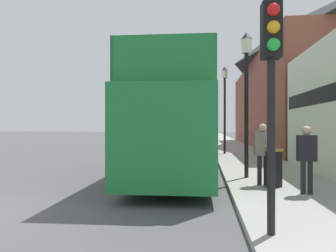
{
  "coord_description": "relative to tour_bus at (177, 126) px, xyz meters",
  "views": [
    {
      "loc": [
        5.04,
        -5.68,
        1.78
      ],
      "look_at": [
        3.69,
        6.9,
        1.78
      ],
      "focal_mm": 35.0,
      "sensor_mm": 36.0,
      "label": 1
    }
  ],
  "objects": [
    {
      "name": "sidewalk",
      "position": [
        3.25,
        11.55,
        -1.71
      ],
      "size": [
        3.18,
        108.0,
        0.14
      ],
      "color": "#999993",
      "rests_on": "ground_plane"
    },
    {
      "name": "lamp_post_second",
      "position": [
        2.24,
        7.48,
        1.89
      ],
      "size": [
        0.35,
        0.35,
        5.17
      ],
      "color": "black",
      "rests_on": "sidewalk"
    },
    {
      "name": "lamp_post_third",
      "position": [
        2.02,
        16.45,
        1.37
      ],
      "size": [
        0.35,
        0.35,
        4.32
      ],
      "color": "black",
      "rests_on": "sidewalk"
    },
    {
      "name": "pedestrian_second",
      "position": [
        3.45,
        -3.95,
        -0.65
      ],
      "size": [
        0.43,
        0.24,
        1.64
      ],
      "color": "#232328",
      "rests_on": "sidewalk"
    },
    {
      "name": "litter_bin",
      "position": [
        2.89,
        -2.99,
        -1.09
      ],
      "size": [
        0.48,
        0.48,
        1.03
      ],
      "color": "black",
      "rests_on": "sidewalk"
    },
    {
      "name": "parked_car_ahead_of_bus",
      "position": [
        0.5,
        7.07,
        -1.07
      ],
      "size": [
        1.89,
        3.93,
        1.52
      ],
      "rotation": [
        0.0,
        0.0,
        0.01
      ],
      "color": "maroon",
      "rests_on": "ground_plane"
    },
    {
      "name": "brick_terrace_rear",
      "position": [
        7.84,
        15.91,
        3.35
      ],
      "size": [
        6.0,
        24.05,
        10.26
      ],
      "color": "brown",
      "rests_on": "ground_plane"
    },
    {
      "name": "tour_bus",
      "position": [
        0.0,
        0.0,
        0.0
      ],
      "size": [
        2.6,
        10.18,
        3.87
      ],
      "rotation": [
        0.0,
        0.0,
        0.01
      ],
      "color": "#1E7A38",
      "rests_on": "ground_plane"
    },
    {
      "name": "ground_plane",
      "position": [
        -4.07,
        14.55,
        -1.78
      ],
      "size": [
        144.0,
        144.0,
        0.0
      ],
      "primitive_type": "plane",
      "color": "#4C4C4F"
    },
    {
      "name": "lamp_post_nearest",
      "position": [
        2.35,
        -1.48,
        1.57
      ],
      "size": [
        0.35,
        0.35,
        4.64
      ],
      "color": "black",
      "rests_on": "sidewalk"
    },
    {
      "name": "traffic_signal",
      "position": [
        2.0,
        -7.08,
        0.94
      ],
      "size": [
        0.28,
        0.42,
        3.51
      ],
      "color": "black",
      "rests_on": "sidewalk"
    },
    {
      "name": "pedestrian_third",
      "position": [
        2.61,
        -2.84,
        -0.61
      ],
      "size": [
        0.45,
        0.25,
        1.7
      ],
      "color": "#232328",
      "rests_on": "sidewalk"
    }
  ]
}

